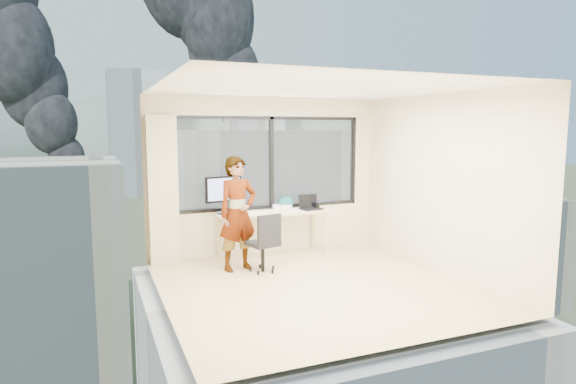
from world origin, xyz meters
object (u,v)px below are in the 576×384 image
person (238,214)px  monitor (224,195)px  handbag (286,202)px  desk (273,234)px  chair (263,242)px  laptop (312,203)px  game_console (281,206)px

person → monitor: person is taller
handbag → desk: bearing=-166.7°
person → chair: bearing=-52.0°
desk → handbag: bearing=32.9°
person → laptop: 1.50m
desk → laptop: size_ratio=4.84×
person → game_console: 1.23m
chair → laptop: (1.12, 0.71, 0.42)m
person → laptop: size_ratio=4.56×
monitor → game_console: monitor is taller
game_console → laptop: size_ratio=0.80×
chair → game_console: bearing=42.2°
chair → handbag: bearing=38.8°
monitor → game_console: size_ratio=2.05×
desk → game_console: size_ratio=6.03×
game_console → handbag: 0.11m
game_console → handbag: bearing=0.6°
chair → person: person is taller
monitor → chair: bearing=-78.3°
game_console → laptop: (0.44, -0.27, 0.08)m
chair → monitor: monitor is taller
person → game_console: size_ratio=5.69×
game_console → laptop: 0.52m
monitor → handbag: size_ratio=2.27×
person → game_console: bearing=23.1°
laptop → handbag: size_ratio=1.38×
person → handbag: (1.07, 0.73, 0.01)m
desk → laptop: bearing=-4.8°
game_console → chair: bearing=-120.5°
person → monitor: bearing=80.3°
monitor → desk: bearing=-17.8°
chair → laptop: laptop is taller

